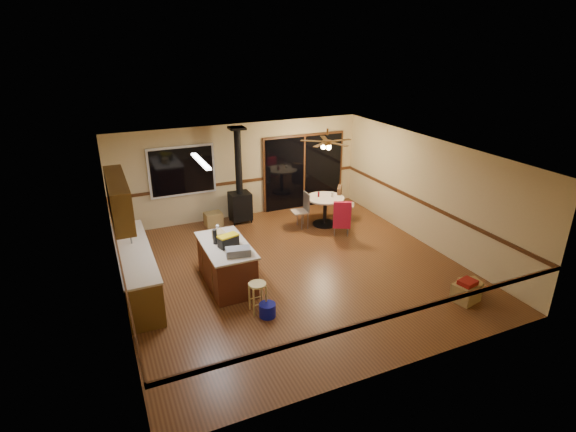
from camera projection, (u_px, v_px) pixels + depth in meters
floor at (294, 269)px, 9.83m from camera, size 7.00×7.00×0.00m
ceiling at (294, 153)px, 8.85m from camera, size 7.00×7.00×0.00m
wall_back at (241, 171)px, 12.31m from camera, size 7.00×0.00×7.00m
wall_front at (396, 298)px, 6.38m from camera, size 7.00×0.00×7.00m
wall_left at (116, 244)px, 8.03m from camera, size 0.00×7.00×7.00m
wall_right at (428, 192)px, 10.66m from camera, size 0.00×7.00×7.00m
chair_rail at (294, 227)px, 9.46m from camera, size 7.00×7.00×0.08m
window at (182, 171)px, 11.59m from camera, size 1.72×0.10×1.32m
sliding_door at (304, 172)px, 13.07m from camera, size 2.52×0.10×2.10m
lower_cabinets at (137, 271)px, 8.89m from camera, size 0.60×3.00×0.86m
countertop at (134, 250)px, 8.72m from camera, size 0.64×3.04×0.04m
upper_cabinets at (118, 199)px, 8.46m from camera, size 0.35×2.00×0.80m
kitchen_island at (226, 264)px, 9.10m from camera, size 0.88×1.68×0.90m
wood_stove at (240, 196)px, 12.07m from camera, size 0.55×0.50×2.52m
ceiling_fan at (327, 144)px, 11.32m from camera, size 0.24×0.24×0.55m
fluorescent_strip at (201, 161)px, 8.45m from camera, size 0.10×1.20×0.04m
toolbox_grey at (238, 252)px, 8.47m from camera, size 0.50×0.34×0.14m
toolbox_black at (228, 241)px, 8.80m from camera, size 0.43×0.30×0.21m
toolbox_yellow_lid at (228, 236)px, 8.75m from camera, size 0.44×0.32×0.03m
box_on_island at (219, 236)px, 9.08m from camera, size 0.24×0.30×0.19m
bottle_dark at (215, 237)px, 8.90m from camera, size 0.11×0.11×0.30m
bottle_pink at (233, 240)px, 8.81m from camera, size 0.09×0.09×0.24m
bottle_white at (218, 230)px, 9.35m from camera, size 0.08×0.08×0.20m
bar_stool at (258, 297)px, 8.24m from camera, size 0.42×0.42×0.59m
blue_bucket at (267, 310)px, 8.16m from camera, size 0.35×0.35×0.25m
dining_table at (325, 206)px, 11.95m from camera, size 1.01×1.01×0.78m
glass_red at (319, 194)px, 11.86m from camera, size 0.06×0.06×0.14m
glass_cream at (332, 194)px, 11.85m from camera, size 0.08×0.08×0.14m
chair_left at (303, 206)px, 11.78m from camera, size 0.44×0.43×0.51m
chair_near at (342, 215)px, 11.20m from camera, size 0.58×0.60×0.70m
chair_right at (340, 199)px, 12.26m from camera, size 0.62×0.61×0.70m
box_under_window at (213, 219)px, 12.03m from camera, size 0.47×0.39×0.36m
box_corner_a at (466, 293)px, 8.61m from camera, size 0.55×0.49×0.36m
box_corner_b at (470, 287)px, 8.85m from camera, size 0.43×0.39×0.30m
box_small_red at (468, 282)px, 8.53m from camera, size 0.37×0.33×0.09m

